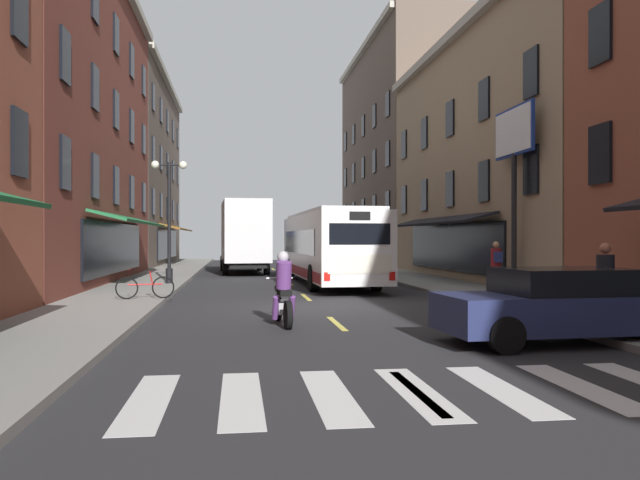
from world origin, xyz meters
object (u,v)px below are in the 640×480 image
(box_truck, at_px, (244,236))
(sedan_mid, at_px, (559,305))
(transit_bus, at_px, (329,247))
(street_lamp_twin, at_px, (169,215))
(pedestrian_mid, at_px, (605,283))
(pedestrian_near, at_px, (496,265))
(sedan_near, at_px, (246,256))
(motorcycle_rider, at_px, (283,293))
(bicycle_near, at_px, (145,287))
(billboard_sign, at_px, (514,152))

(box_truck, height_order, sedan_mid, box_truck)
(transit_bus, bearing_deg, box_truck, 110.71)
(street_lamp_twin, bearing_deg, transit_bus, 3.40)
(box_truck, height_order, pedestrian_mid, box_truck)
(street_lamp_twin, bearing_deg, pedestrian_mid, -53.29)
(sedan_mid, distance_m, pedestrian_near, 10.08)
(sedan_near, height_order, street_lamp_twin, street_lamp_twin)
(transit_bus, distance_m, street_lamp_twin, 6.69)
(motorcycle_rider, height_order, bicycle_near, motorcycle_rider)
(pedestrian_near, bearing_deg, transit_bus, 137.10)
(billboard_sign, height_order, sedan_mid, billboard_sign)
(sedan_mid, bearing_deg, transit_bus, 97.71)
(sedan_near, bearing_deg, billboard_sign, -70.70)
(billboard_sign, height_order, box_truck, billboard_sign)
(sedan_mid, distance_m, motorcycle_rider, 5.80)
(billboard_sign, distance_m, transit_bus, 8.79)
(billboard_sign, xyz_separation_m, pedestrian_mid, (-1.73, -8.15, -3.87))
(transit_bus, height_order, sedan_mid, transit_bus)
(billboard_sign, xyz_separation_m, box_truck, (-8.92, 15.16, -2.82))
(pedestrian_near, distance_m, street_lamp_twin, 12.84)
(sedan_mid, relative_size, pedestrian_mid, 2.57)
(sedan_near, distance_m, pedestrian_mid, 33.61)
(sedan_near, bearing_deg, pedestrian_near, -71.50)
(pedestrian_near, relative_size, street_lamp_twin, 0.35)
(billboard_sign, bearing_deg, sedan_near, 109.30)
(sedan_near, xyz_separation_m, sedan_mid, (5.27, -34.07, -0.02))
(transit_bus, relative_size, motorcycle_rider, 5.79)
(billboard_sign, xyz_separation_m, sedan_mid, (-3.39, -9.33, -4.18))
(transit_bus, distance_m, sedan_mid, 15.54)
(box_truck, distance_m, motorcycle_rider, 21.43)
(transit_bus, bearing_deg, sedan_near, 99.69)
(box_truck, bearing_deg, street_lamp_twin, -108.09)
(motorcycle_rider, height_order, street_lamp_twin, street_lamp_twin)
(street_lamp_twin, bearing_deg, sedan_near, 80.01)
(transit_bus, bearing_deg, motorcycle_rider, -102.90)
(pedestrian_mid, bearing_deg, box_truck, -58.91)
(pedestrian_mid, bearing_deg, sedan_near, -64.14)
(transit_bus, height_order, motorcycle_rider, transit_bus)
(bicycle_near, height_order, pedestrian_near, pedestrian_near)
(box_truck, xyz_separation_m, pedestrian_near, (8.42, -14.84, -1.02))
(bicycle_near, distance_m, pedestrian_near, 11.62)
(pedestrian_mid, relative_size, street_lamp_twin, 0.35)
(box_truck, distance_m, pedestrian_mid, 24.41)
(pedestrian_mid, bearing_deg, pedestrian_near, -84.35)
(bicycle_near, distance_m, pedestrian_mid, 12.58)
(billboard_sign, height_order, street_lamp_twin, billboard_sign)
(pedestrian_near, bearing_deg, street_lamp_twin, 161.26)
(transit_bus, relative_size, street_lamp_twin, 2.43)
(sedan_near, bearing_deg, transit_bus, -80.31)
(billboard_sign, distance_m, street_lamp_twin, 13.44)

